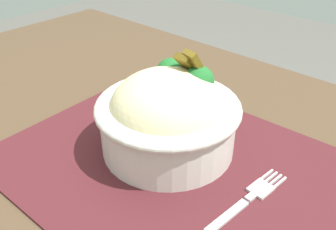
# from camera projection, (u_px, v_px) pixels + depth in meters

# --- Properties ---
(table) EXTENTS (1.21, 0.77, 0.73)m
(table) POSITION_uv_depth(u_px,v_px,m) (149.00, 212.00, 0.49)
(table) COLOR #4C3826
(table) RESTS_ON ground_plane
(placemat) EXTENTS (0.43, 0.34, 0.00)m
(placemat) POSITION_uv_depth(u_px,v_px,m) (174.00, 164.00, 0.46)
(placemat) COLOR #47191E
(placemat) RESTS_ON table
(bowl) EXTENTS (0.18, 0.18, 0.13)m
(bowl) POSITION_uv_depth(u_px,v_px,m) (169.00, 114.00, 0.46)
(bowl) COLOR silver
(bowl) RESTS_ON placemat
(fork) EXTENTS (0.03, 0.12, 0.00)m
(fork) POSITION_uv_depth(u_px,v_px,m) (251.00, 197.00, 0.40)
(fork) COLOR silver
(fork) RESTS_ON placemat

